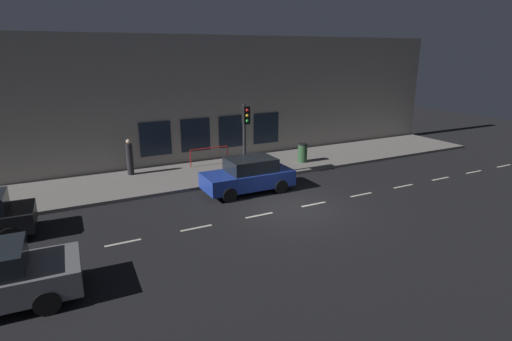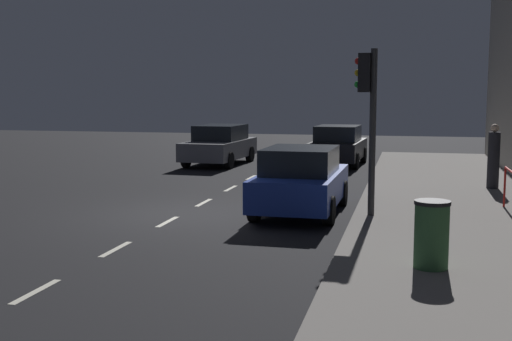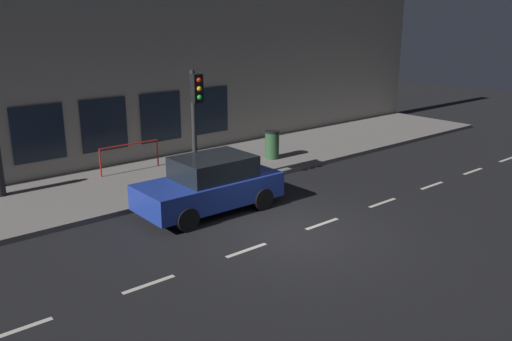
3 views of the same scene
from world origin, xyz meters
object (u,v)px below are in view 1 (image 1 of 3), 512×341
(traffic_light, at_px, (245,128))
(trash_bin, at_px, (303,153))
(parked_car_1, at_px, (248,175))
(pedestrian_0, at_px, (130,158))

(traffic_light, bearing_deg, trash_bin, -73.28)
(parked_car_1, distance_m, pedestrian_0, 6.46)
(parked_car_1, bearing_deg, pedestrian_0, 42.43)
(traffic_light, height_order, trash_bin, traffic_light)
(pedestrian_0, relative_size, trash_bin, 1.74)
(trash_bin, bearing_deg, parked_car_1, 120.32)
(traffic_light, xyz_separation_m, pedestrian_0, (3.25, 4.92, -1.63))
(traffic_light, bearing_deg, parked_car_1, 158.26)
(parked_car_1, xyz_separation_m, pedestrian_0, (4.81, 4.30, 0.22))
(parked_car_1, xyz_separation_m, trash_bin, (2.83, -4.84, -0.11))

